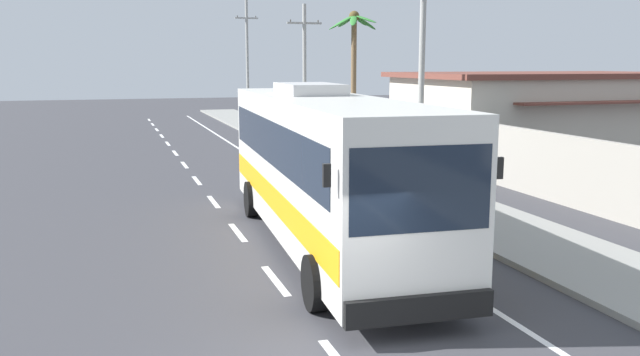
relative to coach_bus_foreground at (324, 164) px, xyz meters
The scene contains 11 objects.
sidewalk_kerb 6.04m from the coach_bus_foreground, 28.75° to the left, with size 3.20×90.00×0.14m, color gray.
lane_markings 7.43m from the coach_bus_foreground, 86.92° to the left, with size 3.54×71.00×0.01m.
boundary_wall 11.13m from the coach_bus_foreground, 37.46° to the left, with size 0.24×60.00×2.23m, color #9E998E.
coach_bus_foreground is the anchor object (origin of this frame).
motorcycle_beside_bus 8.33m from the coach_bus_foreground, 75.31° to the left, with size 0.56×1.96×1.61m.
pedestrian_near_kerb 14.06m from the coach_bus_foreground, 65.33° to the left, with size 0.36×0.36×1.57m.
utility_pole_mid 11.22m from the coach_bus_foreground, 51.46° to the left, with size 1.97×0.24×8.38m.
utility_pole_far 26.30m from the coach_bus_foreground, 74.51° to the left, with size 2.23×0.24×8.09m.
utility_pole_distant 42.60m from the coach_bus_foreground, 80.80° to the left, with size 1.99×0.24×10.23m.
palm_nearest 20.91m from the coach_bus_foreground, 67.35° to the left, with size 2.83×2.88×7.24m.
roadside_building 19.45m from the coach_bus_foreground, 38.56° to the left, with size 13.54×9.02×4.02m.
Camera 1 is at (-3.14, -7.82, 4.44)m, focal length 37.12 mm.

